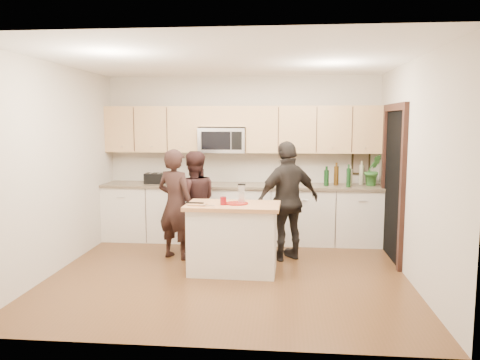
# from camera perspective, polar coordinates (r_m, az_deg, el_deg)

# --- Properties ---
(floor) EXTENTS (4.50, 4.50, 0.00)m
(floor) POSITION_cam_1_polar(r_m,az_deg,el_deg) (6.16, -1.38, -11.35)
(floor) COLOR #54331C
(floor) RESTS_ON ground
(room_shell) EXTENTS (4.52, 4.02, 2.71)m
(room_shell) POSITION_cam_1_polar(r_m,az_deg,el_deg) (5.84, -1.43, 4.97)
(room_shell) COLOR #B8AE9D
(room_shell) RESTS_ON ground
(back_cabinetry) EXTENTS (4.50, 0.66, 0.94)m
(back_cabinetry) POSITION_cam_1_polar(r_m,az_deg,el_deg) (7.66, 0.09, -4.00)
(back_cabinetry) COLOR beige
(back_cabinetry) RESTS_ON ground
(upper_cabinetry) EXTENTS (4.50, 0.33, 0.75)m
(upper_cabinetry) POSITION_cam_1_polar(r_m,az_deg,el_deg) (7.66, 0.44, 6.32)
(upper_cabinetry) COLOR tan
(upper_cabinetry) RESTS_ON ground
(microwave) EXTENTS (0.76, 0.41, 0.40)m
(microwave) POSITION_cam_1_polar(r_m,az_deg,el_deg) (7.67, -2.15, 4.87)
(microwave) COLOR silver
(microwave) RESTS_ON ground
(doorway) EXTENTS (0.06, 1.25, 2.20)m
(doorway) POSITION_cam_1_polar(r_m,az_deg,el_deg) (6.92, 18.19, 0.19)
(doorway) COLOR black
(doorway) RESTS_ON ground
(framed_picture) EXTENTS (0.30, 0.03, 0.38)m
(framed_picture) POSITION_cam_1_polar(r_m,az_deg,el_deg) (7.91, 14.51, 2.04)
(framed_picture) COLOR black
(framed_picture) RESTS_ON ground
(dish_towel) EXTENTS (0.34, 0.60, 0.48)m
(dish_towel) POSITION_cam_1_polar(r_m,az_deg,el_deg) (7.57, -7.22, -1.67)
(dish_towel) COLOR white
(dish_towel) RESTS_ON ground
(island) EXTENTS (1.22, 0.73, 0.90)m
(island) POSITION_cam_1_polar(r_m,az_deg,el_deg) (6.11, -0.86, -7.05)
(island) COLOR beige
(island) RESTS_ON ground
(red_plate) EXTENTS (0.29, 0.29, 0.02)m
(red_plate) POSITION_cam_1_polar(r_m,az_deg,el_deg) (6.01, -0.39, -2.86)
(red_plate) COLOR maroon
(red_plate) RESTS_ON island
(box_grater) EXTENTS (0.10, 0.06, 0.24)m
(box_grater) POSITION_cam_1_polar(r_m,az_deg,el_deg) (6.05, 0.21, -1.55)
(box_grater) COLOR silver
(box_grater) RESTS_ON red_plate
(drink_glass) EXTENTS (0.08, 0.08, 0.10)m
(drink_glass) POSITION_cam_1_polar(r_m,az_deg,el_deg) (5.94, -2.05, -2.56)
(drink_glass) COLOR maroon
(drink_glass) RESTS_ON island
(cutting_board) EXTENTS (0.23, 0.16, 0.02)m
(cutting_board) POSITION_cam_1_polar(r_m,az_deg,el_deg) (5.95, -5.19, -3.00)
(cutting_board) COLOR #AA7746
(cutting_board) RESTS_ON island
(tongs) EXTENTS (0.23, 0.03, 0.02)m
(tongs) POSITION_cam_1_polar(r_m,az_deg,el_deg) (5.98, -5.54, -2.79)
(tongs) COLOR black
(tongs) RESTS_ON cutting_board
(knife) EXTENTS (0.19, 0.03, 0.01)m
(knife) POSITION_cam_1_polar(r_m,az_deg,el_deg) (5.82, -4.00, -3.10)
(knife) COLOR silver
(knife) RESTS_ON cutting_board
(toaster) EXTENTS (0.33, 0.23, 0.17)m
(toaster) POSITION_cam_1_polar(r_m,az_deg,el_deg) (7.81, -10.28, 0.21)
(toaster) COLOR black
(toaster) RESTS_ON back_cabinetry
(bottle_cluster) EXTENTS (0.65, 0.41, 0.38)m
(bottle_cluster) POSITION_cam_1_polar(r_m,az_deg,el_deg) (7.59, 12.61, 0.63)
(bottle_cluster) COLOR black
(bottle_cluster) RESTS_ON back_cabinetry
(orchid) EXTENTS (0.33, 0.30, 0.50)m
(orchid) POSITION_cam_1_polar(r_m,az_deg,el_deg) (7.69, 15.90, 1.17)
(orchid) COLOR #306B2A
(orchid) RESTS_ON back_cabinetry
(woman_left) EXTENTS (0.67, 0.57, 1.57)m
(woman_left) POSITION_cam_1_polar(r_m,az_deg,el_deg) (6.72, -7.89, -2.93)
(woman_left) COLOR black
(woman_left) RESTS_ON ground
(woman_center) EXTENTS (0.87, 0.75, 1.52)m
(woman_center) POSITION_cam_1_polar(r_m,az_deg,el_deg) (7.03, -5.69, -2.66)
(woman_center) COLOR black
(woman_center) RESTS_ON ground
(woman_right) EXTENTS (1.05, 0.87, 1.68)m
(woman_right) POSITION_cam_1_polar(r_m,az_deg,el_deg) (6.63, 5.87, -2.54)
(woman_right) COLOR black
(woman_right) RESTS_ON ground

